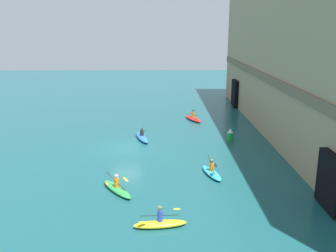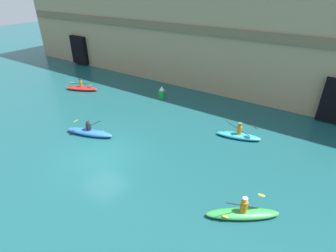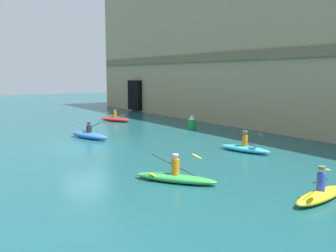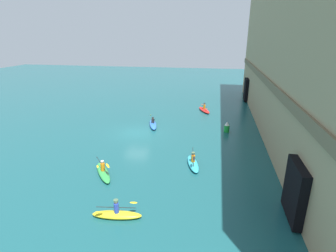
% 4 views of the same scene
% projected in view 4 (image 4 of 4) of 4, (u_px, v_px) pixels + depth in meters
% --- Properties ---
extents(ground_plane, '(120.00, 120.00, 0.00)m').
position_uv_depth(ground_plane, '(136.00, 133.00, 28.03)').
color(ground_plane, '#195156').
extents(cliff_bluff, '(45.10, 8.38, 15.70)m').
position_uv_depth(cliff_bluff, '(312.00, 58.00, 25.01)').
color(cliff_bluff, '#9E8966').
rests_on(cliff_bluff, ground).
extents(kayak_cyan, '(3.08, 1.52, 1.20)m').
position_uv_depth(kayak_cyan, '(193.00, 163.00, 20.95)').
color(kayak_cyan, '#33B2C6').
rests_on(kayak_cyan, ground).
extents(kayak_yellow, '(1.07, 2.93, 1.19)m').
position_uv_depth(kayak_yellow, '(117.00, 214.00, 14.96)').
color(kayak_yellow, yellow).
rests_on(kayak_yellow, ground).
extents(kayak_green, '(3.18, 2.52, 1.19)m').
position_uv_depth(kayak_green, '(103.00, 172.00, 19.63)').
color(kayak_green, green).
rests_on(kayak_green, ground).
extents(kayak_blue, '(3.57, 1.78, 1.22)m').
position_uv_depth(kayak_blue, '(153.00, 124.00, 30.05)').
color(kayak_blue, blue).
rests_on(kayak_blue, ground).
extents(kayak_red, '(3.29, 2.09, 1.18)m').
position_uv_depth(kayak_red, '(204.00, 110.00, 35.92)').
color(kayak_red, red).
rests_on(kayak_red, ground).
extents(marker_buoy, '(0.57, 0.57, 1.16)m').
position_uv_depth(marker_buoy, '(227.00, 127.00, 28.17)').
color(marker_buoy, green).
rests_on(marker_buoy, ground).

